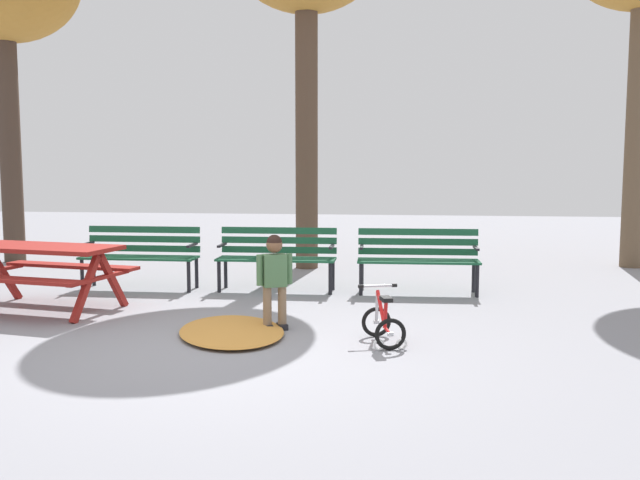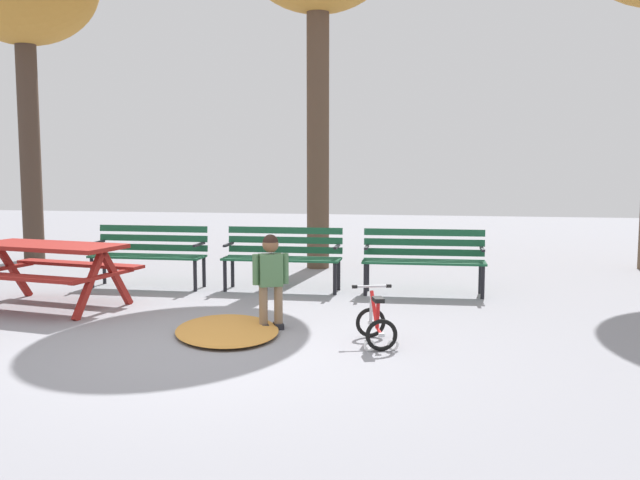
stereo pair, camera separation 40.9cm
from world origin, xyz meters
name	(u,v)px [view 1 (the left image)]	position (x,y,z in m)	size (l,w,h in m)	color
ground	(207,352)	(0.00, 0.00, 0.00)	(36.00, 36.00, 0.00)	gray
picnic_table	(42,260)	(-2.44, 1.57, 0.59)	(2.01, 1.64, 0.79)	maroon
park_bench_far_left	(141,252)	(-1.84, 3.14, 0.51)	(1.60, 0.47, 0.85)	#195133
park_bench_left	(277,253)	(0.06, 3.21, 0.51)	(1.61, 0.48, 0.85)	#195133
park_bench_right	(418,255)	(1.95, 3.25, 0.51)	(1.61, 0.51, 0.85)	#195133
child_standing	(275,275)	(0.46, 0.93, 0.58)	(0.35, 0.25, 0.99)	#7F664C
kids_bicycle	(383,323)	(1.59, 0.51, 0.20)	(0.49, 0.62, 0.54)	black
leaf_pile	(232,331)	(0.06, 0.68, 0.04)	(1.49, 1.04, 0.07)	#C68438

